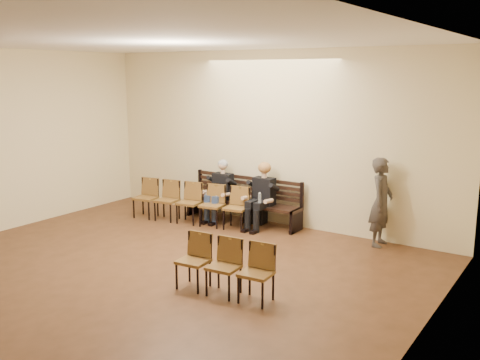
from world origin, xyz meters
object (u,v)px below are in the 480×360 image
Objects in this scene: water_bottle at (260,204)px; bag at (255,215)px; bench at (242,211)px; chair_row_front at (189,203)px; seated_woman at (261,198)px; laptop at (214,195)px; seated_man at (220,192)px; chair_row_back at (224,267)px; passerby at (382,196)px.

bag is (-0.40, 0.48, -0.40)m from water_bottle.
bench is 1.12m from chair_row_front.
bench is 0.29m from bag.
chair_row_front reaches higher than bench.
seated_woman is 5.85× the size of water_bottle.
laptop is 1.17m from water_bottle.
water_bottle is (0.12, -0.26, -0.05)m from seated_woman.
bag is at bearing 129.35° from water_bottle.
seated_man is 1.00× the size of seated_woman.
chair_row_back reaches higher than bench.
passerby is (2.35, 0.22, 0.31)m from seated_woman.
chair_row_back is at bearing -66.44° from laptop.
seated_woman is at bearing 114.63° from water_bottle.
passerby is (3.36, 0.22, 0.31)m from seated_man.
laptop is 0.18× the size of passerby.
chair_row_back is at bearing -64.85° from bag.
chair_row_front is at bearing -127.81° from seated_man.
seated_woman is at bearing 107.73° from chair_row_back.
chair_row_back reaches higher than water_bottle.
laptop is 0.54m from chair_row_front.
bench is 0.62m from seated_man.
chair_row_front is (-1.54, -0.27, -0.14)m from water_bottle.
bench is 0.67m from seated_woman.
chair_row_front is at bearing -170.17° from water_bottle.
seated_woman is 3.65× the size of laptop.
seated_man reaches higher than seated_woman.
seated_man reaches higher than laptop.
seated_woman is at bearing -38.61° from bag.
bench is 6.12× the size of bag.
seated_man reaches higher than bench.
seated_man is at bearing 166.90° from water_bottle.
laptop is at bearing 175.25° from water_bottle.
chair_row_back reaches higher than bag.
chair_row_back is at bearing -67.70° from water_bottle.
passerby is (2.63, 0.00, 0.76)m from bag.
water_bottle is at bearing 107.53° from chair_row_back.
chair_row_back is (2.30, -3.11, -0.21)m from seated_man.
chair_row_back is (2.34, -2.95, -0.17)m from laptop.
chair_row_front is (-0.37, -0.36, -0.15)m from laptop.
water_bottle is 0.08× the size of chair_row_front.
seated_man is at bearing -165.84° from bench.
water_bottle is (0.65, -0.38, 0.33)m from bench.
laptop is 3.44m from passerby.
water_bottle is 2.31m from passerby.
chair_row_front is 1.80× the size of chair_row_back.
bag is 3.69m from chair_row_back.
bag is at bearing 21.16° from bench.
chair_row_front reaches higher than chair_row_back.
passerby reaches higher than bag.
chair_row_front is (-1.42, -0.53, -0.19)m from seated_woman.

